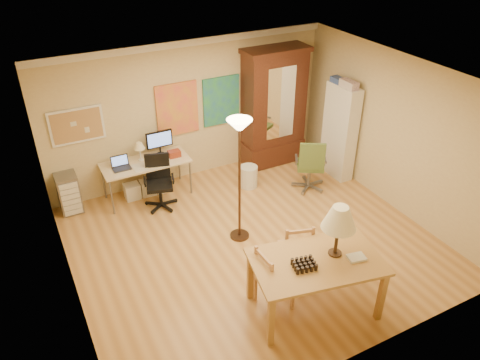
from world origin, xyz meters
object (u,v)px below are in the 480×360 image
dining_table (325,248)px  computer_desk (148,174)px  armoire (273,115)px  office_chair_black (160,193)px  office_chair_green (309,176)px  bookshelf (340,132)px

dining_table → computer_desk: dining_table is taller
dining_table → armoire: 4.14m
office_chair_black → computer_desk: bearing=98.1°
armoire → dining_table: bearing=-111.9°
office_chair_green → armoire: size_ratio=0.44×
armoire → bookshelf: 1.38m
computer_desk → office_chair_black: bearing=-81.9°
office_chair_black → bookshelf: size_ratio=0.52×
office_chair_green → bookshelf: size_ratio=0.57×
office_chair_green → computer_desk: bearing=156.3°
dining_table → office_chair_green: (1.60, 2.55, -0.71)m
armoire → bookshelf: (0.86, -1.07, -0.12)m
office_chair_black → armoire: size_ratio=0.41×
dining_table → computer_desk: (-1.16, 3.76, -0.56)m
office_chair_black → office_chair_green: office_chair_green is taller
dining_table → office_chair_black: 3.56m
armoire → bookshelf: size_ratio=1.29×
office_chair_green → armoire: (-0.06, 1.30, 0.76)m
computer_desk → office_chair_green: (2.77, -1.21, -0.15)m
dining_table → office_chair_black: dining_table is taller
office_chair_black → armoire: 2.81m
dining_table → office_chair_black: size_ratio=1.88×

